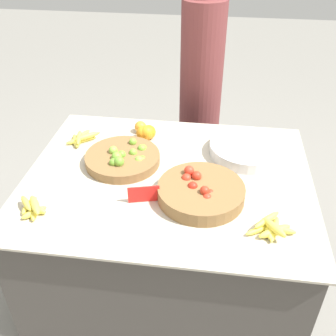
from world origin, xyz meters
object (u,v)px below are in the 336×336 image
(tomato_basket, at_px, (201,192))
(price_sign, at_px, (144,194))
(metal_bowl, at_px, (247,149))
(lime_bowl, at_px, (123,158))
(vendor_person, at_px, (200,99))

(tomato_basket, bearing_deg, price_sign, -166.77)
(metal_bowl, bearing_deg, lime_bowl, -164.78)
(metal_bowl, relative_size, price_sign, 2.82)
(lime_bowl, bearing_deg, price_sign, -60.73)
(price_sign, xyz_separation_m, vendor_person, (0.18, 1.15, -0.06))
(tomato_basket, height_order, metal_bowl, tomato_basket)
(vendor_person, bearing_deg, price_sign, -98.74)
(lime_bowl, distance_m, price_sign, 0.34)
(lime_bowl, bearing_deg, vendor_person, 68.35)
(vendor_person, bearing_deg, lime_bowl, -111.65)
(price_sign, bearing_deg, vendor_person, 66.45)
(metal_bowl, distance_m, vendor_person, 0.75)
(lime_bowl, height_order, vendor_person, vendor_person)
(metal_bowl, bearing_deg, tomato_basket, -118.29)
(lime_bowl, xyz_separation_m, price_sign, (0.16, -0.29, 0.01))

